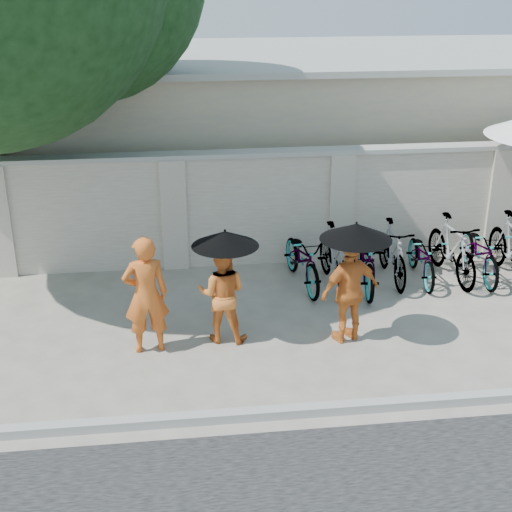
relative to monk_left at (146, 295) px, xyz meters
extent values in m
plane|color=#A6A08E|center=(1.45, -0.14, -0.86)|extent=(80.00, 80.00, 0.00)
cube|color=#9FA099|center=(1.45, -1.84, -0.80)|extent=(40.00, 0.16, 0.12)
cube|color=beige|center=(2.45, 3.06, 0.14)|extent=(20.00, 0.30, 2.00)
cube|color=#C0B28B|center=(3.45, 6.86, 0.74)|extent=(14.00, 6.00, 3.20)
imported|color=#D66020|center=(0.00, 0.00, 0.00)|extent=(0.68, 0.50, 1.72)
imported|color=orange|center=(1.07, 0.18, -0.13)|extent=(0.82, 0.71, 1.47)
cylinder|color=black|center=(1.12, 0.10, 0.36)|extent=(0.02, 0.02, 0.77)
cone|color=black|center=(1.12, 0.10, 0.74)|extent=(0.94, 0.94, 0.22)
imported|color=orange|center=(2.88, -0.06, -0.08)|extent=(0.99, 0.66, 1.57)
cylinder|color=black|center=(2.90, -0.14, 0.44)|extent=(0.02, 0.02, 0.83)
cone|color=black|center=(2.90, -0.14, 0.85)|extent=(1.00, 1.00, 0.23)
imported|color=slate|center=(2.58, 1.92, -0.38)|extent=(0.84, 1.89, 0.96)
imported|color=slate|center=(3.10, 1.79, -0.33)|extent=(0.61, 1.79, 1.06)
imported|color=slate|center=(3.62, 1.75, -0.36)|extent=(0.90, 1.99, 1.01)
imported|color=slate|center=(4.14, 1.93, -0.35)|extent=(0.54, 1.73, 1.03)
imported|color=slate|center=(4.66, 1.87, -0.44)|extent=(0.69, 1.66, 0.85)
imported|color=slate|center=(5.18, 1.88, -0.32)|extent=(0.65, 1.86, 1.09)
imported|color=slate|center=(5.70, 1.87, -0.39)|extent=(0.72, 1.82, 0.94)
camera|label=1|loc=(0.42, -9.02, 4.25)|focal=50.00mm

